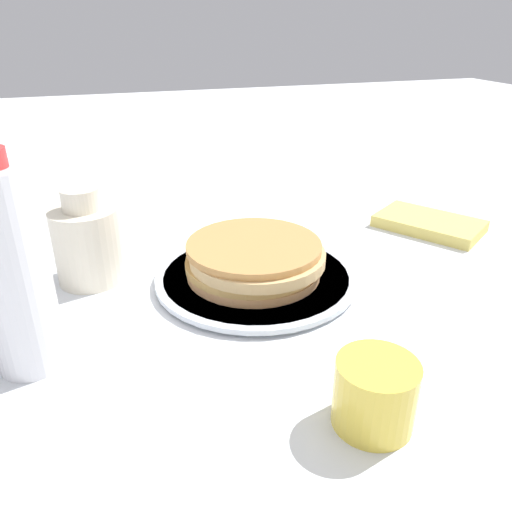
# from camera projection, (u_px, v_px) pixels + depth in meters

# --- Properties ---
(ground_plane) EXTENTS (4.00, 4.00, 0.00)m
(ground_plane) POSITION_uv_depth(u_px,v_px,m) (249.00, 293.00, 0.68)
(ground_plane) COLOR white
(plate) EXTENTS (0.28, 0.28, 0.01)m
(plate) POSITION_uv_depth(u_px,v_px,m) (256.00, 277.00, 0.71)
(plate) COLOR silver
(plate) RESTS_ON ground_plane
(pancake_stack) EXTENTS (0.20, 0.19, 0.05)m
(pancake_stack) POSITION_uv_depth(u_px,v_px,m) (255.00, 259.00, 0.69)
(pancake_stack) COLOR tan
(pancake_stack) RESTS_ON plate
(juice_glass) EXTENTS (0.08, 0.08, 0.07)m
(juice_glass) POSITION_uv_depth(u_px,v_px,m) (375.00, 394.00, 0.45)
(juice_glass) COLOR yellow
(juice_glass) RESTS_ON ground_plane
(cream_jug) EXTENTS (0.09, 0.09, 0.14)m
(cream_jug) POSITION_uv_depth(u_px,v_px,m) (87.00, 242.00, 0.69)
(cream_jug) COLOR beige
(cream_jug) RESTS_ON ground_plane
(water_bottle_near) EXTENTS (0.07, 0.07, 0.24)m
(water_bottle_near) POSITION_uv_depth(u_px,v_px,m) (13.00, 272.00, 0.50)
(water_bottle_near) COLOR white
(water_bottle_near) RESTS_ON ground_plane
(napkin) EXTENTS (0.20, 0.18, 0.02)m
(napkin) POSITION_uv_depth(u_px,v_px,m) (429.00, 224.00, 0.88)
(napkin) COLOR #E5D166
(napkin) RESTS_ON ground_plane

